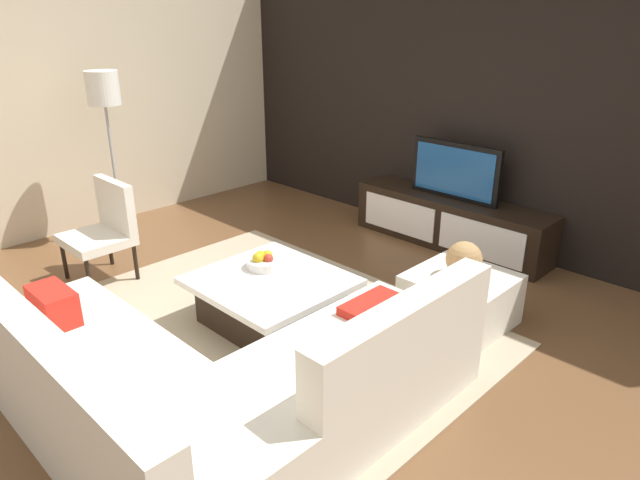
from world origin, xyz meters
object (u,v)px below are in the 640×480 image
at_px(sectional_couch, 207,382).
at_px(fruit_bowl, 264,261).
at_px(ottoman, 460,299).
at_px(media_console, 450,222).
at_px(accent_chair_near, 105,225).
at_px(television, 455,171).
at_px(floor_lamp, 104,100).
at_px(decorative_ball, 464,259).
at_px(coffee_table, 271,300).

xyz_separation_m(sectional_couch, fruit_bowl, (-0.79, 1.10, 0.15)).
height_order(ottoman, fruit_bowl, fruit_bowl).
bearing_deg(media_console, fruit_bowl, -97.32).
distance_m(sectional_couch, accent_chair_near, 2.34).
distance_m(media_console, television, 0.53).
bearing_deg(fruit_bowl, floor_lamp, -179.14).
relative_size(television, floor_lamp, 0.56).
distance_m(television, decorative_ball, 1.60).
distance_m(accent_chair_near, floor_lamp, 1.34).
distance_m(media_console, floor_lamp, 3.60).
bearing_deg(fruit_bowl, sectional_couch, -54.23).
distance_m(television, coffee_table, 2.37).
distance_m(coffee_table, ottoman, 1.43).
distance_m(media_console, coffee_table, 2.30).
height_order(sectional_couch, fruit_bowl, sectional_couch).
distance_m(ottoman, decorative_ball, 0.33).
height_order(media_console, accent_chair_near, accent_chair_near).
bearing_deg(ottoman, decorative_ball, 0.00).
bearing_deg(floor_lamp, fruit_bowl, 0.86).
bearing_deg(sectional_couch, fruit_bowl, 125.77).
xyz_separation_m(media_console, sectional_couch, (0.51, -3.29, 0.03)).
relative_size(accent_chair_near, decorative_ball, 3.26).
height_order(accent_chair_near, fruit_bowl, accent_chair_near).
bearing_deg(fruit_bowl, decorative_ball, 37.40).
distance_m(media_console, ottoman, 1.58).
relative_size(sectional_couch, accent_chair_near, 2.77).
height_order(coffee_table, ottoman, ottoman).
bearing_deg(accent_chair_near, floor_lamp, 145.47).
height_order(media_console, fruit_bowl, fruit_bowl).
xyz_separation_m(sectional_couch, coffee_table, (-0.61, 1.00, -0.08)).
xyz_separation_m(television, floor_lamp, (-2.57, -2.23, 0.65)).
relative_size(floor_lamp, decorative_ball, 6.36).
bearing_deg(accent_chair_near, coffee_table, 14.19).
bearing_deg(accent_chair_near, decorative_ball, 27.48).
bearing_deg(media_console, decorative_ball, -54.64).
relative_size(ottoman, decorative_ball, 2.62).
bearing_deg(media_console, accent_chair_near, -122.56).
distance_m(sectional_couch, ottoman, 2.05).
relative_size(sectional_couch, decorative_ball, 9.01).
relative_size(media_console, fruit_bowl, 7.32).
relative_size(media_console, sectional_couch, 0.85).
distance_m(accent_chair_near, decorative_ball, 3.05).
bearing_deg(decorative_ball, fruit_bowl, -142.60).
relative_size(sectional_couch, floor_lamp, 1.42).
distance_m(floor_lamp, decorative_ball, 3.71).
bearing_deg(accent_chair_near, television, 56.07).
bearing_deg(ottoman, fruit_bowl, -142.60).
xyz_separation_m(coffee_table, fruit_bowl, (-0.18, 0.10, 0.23)).
xyz_separation_m(television, coffee_table, (-0.10, -2.30, -0.58)).
xyz_separation_m(media_console, decorative_ball, (0.91, -1.29, 0.28)).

